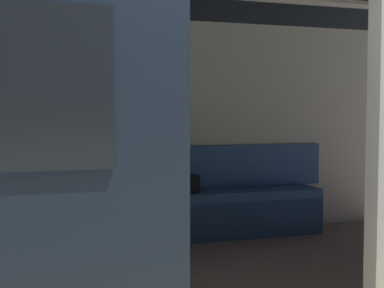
{
  "coord_description": "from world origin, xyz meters",
  "views": [
    {
      "loc": [
        1.26,
        2.5,
        1.26
      ],
      "look_at": [
        0.12,
        -1.32,
        1.03
      ],
      "focal_mm": 47.77,
      "sensor_mm": 36.0,
      "label": 1
    }
  ],
  "objects_px": {
    "grab_pole_door": "(171,140)",
    "person_seated": "(145,173)",
    "train_car": "(198,74)",
    "bench_seat": "(174,205)",
    "handbag": "(186,184)",
    "book": "(100,195)"
  },
  "relations": [
    {
      "from": "bench_seat",
      "to": "grab_pole_door",
      "type": "xyz_separation_m",
      "value": [
        0.49,
        1.82,
        0.74
      ]
    },
    {
      "from": "train_car",
      "to": "handbag",
      "type": "distance_m",
      "value": 1.52
    },
    {
      "from": "bench_seat",
      "to": "grab_pole_door",
      "type": "relative_size",
      "value": 1.42
    },
    {
      "from": "train_car",
      "to": "grab_pole_door",
      "type": "distance_m",
      "value": 0.97
    },
    {
      "from": "book",
      "to": "grab_pole_door",
      "type": "relative_size",
      "value": 0.1
    },
    {
      "from": "person_seated",
      "to": "handbag",
      "type": "xyz_separation_m",
      "value": [
        -0.43,
        -0.1,
        -0.13
      ]
    },
    {
      "from": "train_car",
      "to": "book",
      "type": "distance_m",
      "value": 1.67
    },
    {
      "from": "grab_pole_door",
      "to": "train_car",
      "type": "bearing_deg",
      "value": -118.55
    },
    {
      "from": "book",
      "to": "grab_pole_door",
      "type": "distance_m",
      "value": 1.97
    },
    {
      "from": "grab_pole_door",
      "to": "person_seated",
      "type": "bearing_deg",
      "value": -96.15
    },
    {
      "from": "bench_seat",
      "to": "handbag",
      "type": "distance_m",
      "value": 0.24
    },
    {
      "from": "bench_seat",
      "to": "handbag",
      "type": "height_order",
      "value": "handbag"
    },
    {
      "from": "handbag",
      "to": "grab_pole_door",
      "type": "height_order",
      "value": "grab_pole_door"
    },
    {
      "from": "handbag",
      "to": "book",
      "type": "bearing_deg",
      "value": 0.75
    },
    {
      "from": "train_car",
      "to": "person_seated",
      "type": "distance_m",
      "value": 1.36
    },
    {
      "from": "bench_seat",
      "to": "train_car",
      "type": "bearing_deg",
      "value": 85.58
    },
    {
      "from": "train_car",
      "to": "bench_seat",
      "type": "bearing_deg",
      "value": -94.42
    },
    {
      "from": "bench_seat",
      "to": "handbag",
      "type": "relative_size",
      "value": 12.12
    },
    {
      "from": "handbag",
      "to": "book",
      "type": "distance_m",
      "value": 0.86
    },
    {
      "from": "book",
      "to": "bench_seat",
      "type": "bearing_deg",
      "value": -154.26
    },
    {
      "from": "person_seated",
      "to": "handbag",
      "type": "relative_size",
      "value": 4.64
    },
    {
      "from": "handbag",
      "to": "book",
      "type": "xyz_separation_m",
      "value": [
        0.86,
        0.01,
        -0.07
      ]
    }
  ]
}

